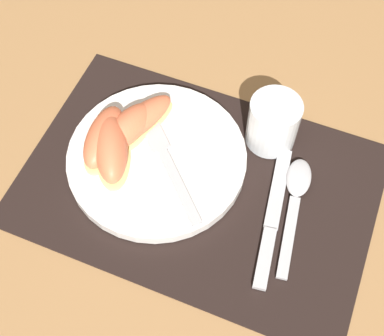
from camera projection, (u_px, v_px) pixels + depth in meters
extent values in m
plane|color=#A37547|center=(198.00, 185.00, 0.73)|extent=(3.00, 3.00, 0.00)
cube|color=black|center=(198.00, 184.00, 0.73)|extent=(0.47, 0.32, 0.00)
cylinder|color=white|center=(157.00, 158.00, 0.73)|extent=(0.25, 0.25, 0.02)
cylinder|color=silver|center=(273.00, 123.00, 0.73)|extent=(0.07, 0.07, 0.08)
cylinder|color=yellow|center=(271.00, 131.00, 0.74)|extent=(0.06, 0.06, 0.04)
cube|color=#BCBCC1|center=(265.00, 258.00, 0.67)|extent=(0.03, 0.08, 0.01)
cube|color=#BCBCC1|center=(278.00, 188.00, 0.72)|extent=(0.04, 0.12, 0.01)
cube|color=#BCBCC1|center=(289.00, 237.00, 0.68)|extent=(0.03, 0.12, 0.01)
ellipsoid|color=#BCBCC1|center=(299.00, 178.00, 0.72)|extent=(0.04, 0.06, 0.01)
cube|color=#BCBCC1|center=(179.00, 186.00, 0.70)|extent=(0.10, 0.09, 0.00)
cube|color=#BCBCC1|center=(152.00, 130.00, 0.75)|extent=(0.07, 0.07, 0.00)
ellipsoid|color=#F4DB84|center=(136.00, 128.00, 0.75)|extent=(0.09, 0.14, 0.01)
ellipsoid|color=#F2754C|center=(135.00, 123.00, 0.73)|extent=(0.09, 0.13, 0.03)
ellipsoid|color=#F4DB84|center=(129.00, 134.00, 0.74)|extent=(0.07, 0.10, 0.01)
ellipsoid|color=#F2754C|center=(128.00, 127.00, 0.73)|extent=(0.07, 0.10, 0.04)
ellipsoid|color=#F4DB84|center=(106.00, 142.00, 0.73)|extent=(0.06, 0.11, 0.01)
ellipsoid|color=#F2754C|center=(105.00, 135.00, 0.72)|extent=(0.06, 0.11, 0.04)
ellipsoid|color=#F4DB84|center=(113.00, 155.00, 0.72)|extent=(0.09, 0.12, 0.01)
ellipsoid|color=#F2754C|center=(111.00, 148.00, 0.71)|extent=(0.09, 0.11, 0.05)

